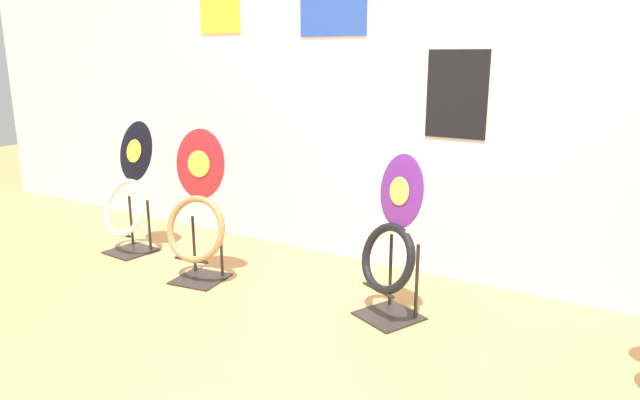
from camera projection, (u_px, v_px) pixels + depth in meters
wall_back at (402, 55)px, 3.32m from camera, size 8.00×0.07×2.60m
toilet_seat_display_purple_note at (391, 248)px, 2.83m from camera, size 0.39×0.37×0.84m
toilet_seat_display_jazz_black at (129, 192)px, 3.81m from camera, size 0.41×0.33×0.88m
toilet_seat_display_crimson_swirl at (197, 214)px, 3.31m from camera, size 0.41×0.32×0.90m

